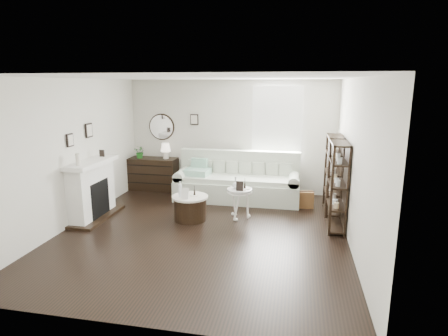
% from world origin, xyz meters
% --- Properties ---
extents(room, '(5.50, 5.50, 5.50)m').
position_xyz_m(room, '(0.73, 2.70, 1.60)').
color(room, black).
rests_on(room, ground).
extents(fireplace, '(0.50, 1.40, 1.84)m').
position_xyz_m(fireplace, '(-2.32, 0.30, 0.54)').
color(fireplace, white).
rests_on(fireplace, ground).
extents(shelf_unit_far, '(0.30, 0.80, 1.60)m').
position_xyz_m(shelf_unit_far, '(2.33, 1.55, 0.80)').
color(shelf_unit_far, black).
rests_on(shelf_unit_far, ground).
extents(shelf_unit_near, '(0.30, 0.80, 1.60)m').
position_xyz_m(shelf_unit_near, '(2.33, 0.65, 0.80)').
color(shelf_unit_near, black).
rests_on(shelf_unit_near, ground).
extents(sofa, '(2.79, 0.97, 1.09)m').
position_xyz_m(sofa, '(0.28, 2.09, 0.36)').
color(sofa, '#B2BBA7').
rests_on(sofa, ground).
extents(quilt, '(0.59, 0.51, 0.14)m').
position_xyz_m(quilt, '(-0.63, 1.95, 0.63)').
color(quilt, '#23835F').
rests_on(quilt, sofa).
extents(suitcase, '(0.55, 0.24, 0.36)m').
position_xyz_m(suitcase, '(1.71, 1.73, 0.18)').
color(suitcase, brown).
rests_on(suitcase, ground).
extents(dresser, '(1.20, 0.51, 0.80)m').
position_xyz_m(dresser, '(-1.92, 2.47, 0.40)').
color(dresser, black).
rests_on(dresser, ground).
extents(table_lamp, '(0.28, 0.28, 0.39)m').
position_xyz_m(table_lamp, '(-1.57, 2.47, 0.99)').
color(table_lamp, beige).
rests_on(table_lamp, dresser).
extents(potted_plant, '(0.31, 0.28, 0.31)m').
position_xyz_m(potted_plant, '(-2.22, 2.42, 0.95)').
color(potted_plant, '#1A5919').
rests_on(potted_plant, dresser).
extents(drum_table, '(0.69, 0.69, 0.48)m').
position_xyz_m(drum_table, '(-0.41, 0.56, 0.24)').
color(drum_table, black).
rests_on(drum_table, ground).
extents(pedestal_table, '(0.50, 0.50, 0.60)m').
position_xyz_m(pedestal_table, '(0.52, 0.83, 0.55)').
color(pedestal_table, white).
rests_on(pedestal_table, ground).
extents(eiffel_drum, '(0.12, 0.12, 0.18)m').
position_xyz_m(eiffel_drum, '(-0.33, 0.61, 0.57)').
color(eiffel_drum, black).
rests_on(eiffel_drum, drum_table).
extents(bottle_drum, '(0.07, 0.07, 0.30)m').
position_xyz_m(bottle_drum, '(-0.58, 0.49, 0.63)').
color(bottle_drum, silver).
rests_on(bottle_drum, drum_table).
extents(card_frame_drum, '(0.16, 0.08, 0.20)m').
position_xyz_m(card_frame_drum, '(-0.45, 0.39, 0.58)').
color(card_frame_drum, silver).
rests_on(card_frame_drum, drum_table).
extents(eiffel_ped, '(0.11, 0.11, 0.19)m').
position_xyz_m(eiffel_ped, '(0.62, 0.86, 0.69)').
color(eiffel_ped, black).
rests_on(eiffel_ped, pedestal_table).
extents(flask_ped, '(0.13, 0.13, 0.24)m').
position_xyz_m(flask_ped, '(0.44, 0.85, 0.72)').
color(flask_ped, silver).
rests_on(flask_ped, pedestal_table).
extents(card_frame_ped, '(0.14, 0.06, 0.18)m').
position_xyz_m(card_frame_ped, '(0.54, 0.70, 0.69)').
color(card_frame_ped, black).
rests_on(card_frame_ped, pedestal_table).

